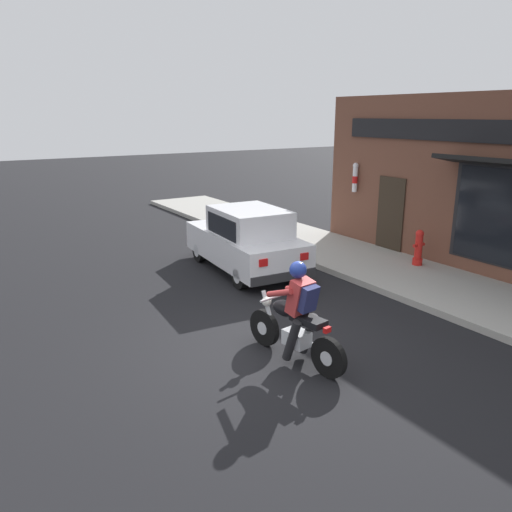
# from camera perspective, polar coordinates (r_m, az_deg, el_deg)

# --- Properties ---
(ground_plane) EXTENTS (80.00, 80.00, 0.00)m
(ground_plane) POSITION_cam_1_polar(r_m,az_deg,el_deg) (8.40, 0.89, -10.32)
(ground_plane) COLOR black
(sidewalk_curb) EXTENTS (2.60, 22.00, 0.14)m
(sidewalk_curb) POSITION_cam_1_polar(r_m,az_deg,el_deg) (13.40, 10.87, -0.15)
(sidewalk_curb) COLOR #9E9B93
(sidewalk_curb) RESTS_ON ground
(storefront_building) EXTENTS (1.25, 10.77, 4.20)m
(storefront_building) POSITION_cam_1_polar(r_m,az_deg,el_deg) (12.30, 26.66, 6.73)
(storefront_building) COLOR brown
(storefront_building) RESTS_ON ground
(motorcycle_with_rider) EXTENTS (0.65, 2.01, 1.62)m
(motorcycle_with_rider) POSITION_cam_1_polar(r_m,az_deg,el_deg) (7.72, 4.59, -7.31)
(motorcycle_with_rider) COLOR black
(motorcycle_with_rider) RESTS_ON ground
(car_hatchback) EXTENTS (1.95, 3.90, 1.57)m
(car_hatchback) POSITION_cam_1_polar(r_m,az_deg,el_deg) (12.11, -1.14, 1.82)
(car_hatchback) COLOR black
(car_hatchback) RESTS_ON ground
(fire_hydrant) EXTENTS (0.36, 0.24, 0.88)m
(fire_hydrant) POSITION_cam_1_polar(r_m,az_deg,el_deg) (12.80, 18.08, 0.90)
(fire_hydrant) COLOR red
(fire_hydrant) RESTS_ON sidewalk_curb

